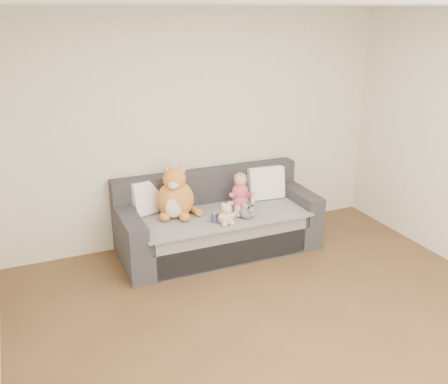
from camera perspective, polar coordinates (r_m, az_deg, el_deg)
name	(u,v)px	position (r m, az deg, el deg)	size (l,w,h in m)	color
room_shell	(293,186)	(3.86, 7.85, 0.72)	(5.00, 5.00, 5.00)	brown
sofa	(217,223)	(5.61, -0.77, -3.61)	(2.20, 0.94, 0.85)	#2B2B30
cushion_left	(149,196)	(5.48, -8.52, -0.51)	(0.43, 0.27, 0.38)	white
cushion_right_back	(265,183)	(5.85, 4.76, 1.04)	(0.43, 0.23, 0.39)	white
cushion_right_front	(268,182)	(5.89, 5.00, 1.10)	(0.41, 0.20, 0.37)	white
toddler	(241,194)	(5.54, 1.90, -0.21)	(0.28, 0.42, 0.41)	#C04369
plush_cat	(176,197)	(5.33, -5.56, -0.52)	(0.46, 0.43, 0.61)	#C1692A
teddy_bear	(226,215)	(5.14, 0.28, -2.69)	(0.20, 0.15, 0.25)	beige
plush_cow	(246,212)	(5.31, 2.58, -2.35)	(0.14, 0.20, 0.16)	white
sippy_cup	(214,216)	(5.21, -1.12, -2.78)	(0.11, 0.08, 0.12)	#4B3695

